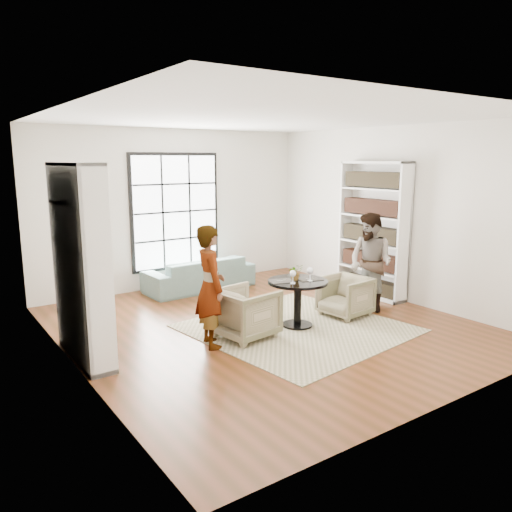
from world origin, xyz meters
TOP-DOWN VIEW (x-y plane):
  - ground at (0.00, 0.00)m, footprint 6.00×6.00m
  - room_shell at (0.00, 0.54)m, footprint 6.00×6.01m
  - rug at (0.30, -0.36)m, footprint 3.05×3.05m
  - pedestal_table at (0.35, -0.29)m, footprint 0.88×0.88m
  - sofa at (0.21, 2.45)m, footprint 2.11×0.90m
  - armchair_left at (-0.52, -0.22)m, footprint 0.87×0.85m
  - armchair_right at (1.29, -0.32)m, footprint 0.76×0.74m
  - person_left at (-1.07, -0.22)m, footprint 0.50×0.66m
  - person_right at (1.84, -0.32)m, footprint 0.66×0.82m
  - placemat_left at (0.12, -0.19)m, footprint 0.40×0.34m
  - placemat_right at (0.54, -0.33)m, footprint 0.40×0.34m
  - cutlery_left at (0.12, -0.19)m, footprint 0.20×0.25m
  - cutlery_right at (0.54, -0.33)m, footprint 0.20×0.25m
  - wine_glass_left at (0.18, -0.39)m, footprint 0.09×0.09m
  - wine_glass_right at (0.47, -0.42)m, footprint 0.09×0.09m
  - flower_centerpiece at (0.34, -0.25)m, footprint 0.26×0.24m

SIDE VIEW (x-z plane):
  - ground at x=0.00m, z-range 0.00..0.00m
  - rug at x=0.30m, z-range 0.00..0.01m
  - sofa at x=0.21m, z-range 0.00..0.61m
  - armchair_right at x=1.29m, z-range 0.00..0.64m
  - armchair_left at x=-0.52m, z-range 0.00..0.70m
  - pedestal_table at x=0.35m, z-range 0.16..0.86m
  - placemat_left at x=0.12m, z-range 0.70..0.71m
  - placemat_right at x=0.54m, z-range 0.70..0.71m
  - cutlery_left at x=0.12m, z-range 0.71..0.72m
  - cutlery_right at x=0.54m, z-range 0.71..0.72m
  - person_right at x=1.84m, z-range 0.00..1.60m
  - person_left at x=-1.07m, z-range 0.00..1.61m
  - flower_centerpiece at x=0.34m, z-range 0.70..0.94m
  - wine_glass_left at x=0.18m, z-range 0.74..0.94m
  - wine_glass_right at x=0.47m, z-range 0.75..0.95m
  - room_shell at x=0.00m, z-range -1.74..4.26m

